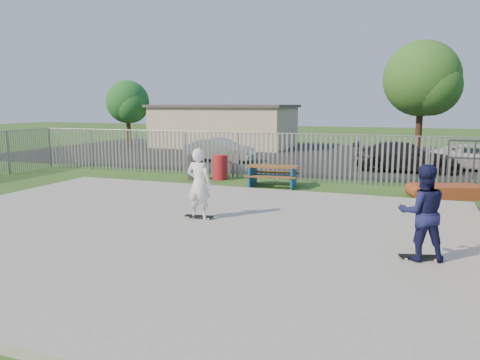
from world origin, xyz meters
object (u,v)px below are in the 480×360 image
(tree_left, at_px, (128,102))
(skater_navy, at_px, (422,213))
(skater_white, at_px, (199,184))
(funbox, at_px, (447,191))
(car_white, at_px, (479,157))
(trash_bin_red, at_px, (220,167))
(picnic_table, at_px, (273,176))
(tree_mid, at_px, (422,79))
(car_dark, at_px, (405,157))
(car_silver, at_px, (220,150))
(trash_bin_grey, at_px, (195,167))

(tree_left, relative_size, skater_navy, 2.64)
(tree_left, xyz_separation_m, skater_white, (15.43, -19.88, -2.29))
(funbox, height_order, car_white, car_white)
(skater_white, bearing_deg, trash_bin_red, -67.76)
(funbox, height_order, trash_bin_red, trash_bin_red)
(picnic_table, height_order, trash_bin_red, trash_bin_red)
(car_white, relative_size, skater_navy, 2.39)
(funbox, relative_size, car_white, 0.53)
(picnic_table, xyz_separation_m, trash_bin_red, (-2.63, 0.87, 0.11))
(tree_mid, relative_size, skater_navy, 3.69)
(picnic_table, distance_m, car_white, 11.30)
(car_white, height_order, skater_navy, skater_navy)
(tree_mid, distance_m, skater_navy, 21.65)
(funbox, relative_size, car_dark, 0.50)
(trash_bin_red, height_order, skater_white, skater_white)
(skater_navy, bearing_deg, car_white, -114.83)
(picnic_table, xyz_separation_m, car_silver, (-5.12, 6.75, 0.27))
(car_white, bearing_deg, tree_mid, 36.48)
(car_silver, xyz_separation_m, tree_left, (-10.50, 6.77, 2.71))
(car_silver, xyz_separation_m, car_white, (13.29, 1.07, -0.03))
(funbox, bearing_deg, trash_bin_red, 155.84)
(trash_bin_red, bearing_deg, funbox, -6.05)
(trash_bin_grey, bearing_deg, funbox, -2.90)
(car_dark, bearing_deg, trash_bin_red, 124.60)
(car_dark, bearing_deg, skater_white, 157.49)
(picnic_table, distance_m, skater_navy, 9.59)
(tree_mid, distance_m, skater_white, 20.88)
(funbox, height_order, tree_left, tree_left)
(picnic_table, relative_size, skater_navy, 1.12)
(picnic_table, relative_size, trash_bin_grey, 2.01)
(funbox, xyz_separation_m, car_silver, (-11.44, 6.82, 0.47))
(car_white, distance_m, tree_left, 24.61)
(skater_navy, bearing_deg, funbox, -111.65)
(trash_bin_red, relative_size, car_white, 0.23)
(trash_bin_grey, bearing_deg, car_white, 32.10)
(tree_left, bearing_deg, trash_bin_red, -44.23)
(picnic_table, height_order, funbox, picnic_table)
(funbox, distance_m, trash_bin_grey, 9.95)
(funbox, relative_size, tree_left, 0.48)
(trash_bin_red, distance_m, car_silver, 6.38)
(car_silver, xyz_separation_m, skater_white, (4.93, -13.11, 0.42))
(car_dark, bearing_deg, tree_left, 69.43)
(picnic_table, height_order, car_dark, car_dark)
(trash_bin_grey, distance_m, car_dark, 10.17)
(car_white, bearing_deg, trash_bin_grey, 132.30)
(tree_mid, bearing_deg, picnic_table, -111.87)
(car_dark, distance_m, tree_mid, 8.35)
(skater_navy, bearing_deg, skater_white, -30.35)
(funbox, height_order, tree_mid, tree_mid)
(tree_left, xyz_separation_m, tree_mid, (21.01, -0.09, 1.35))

